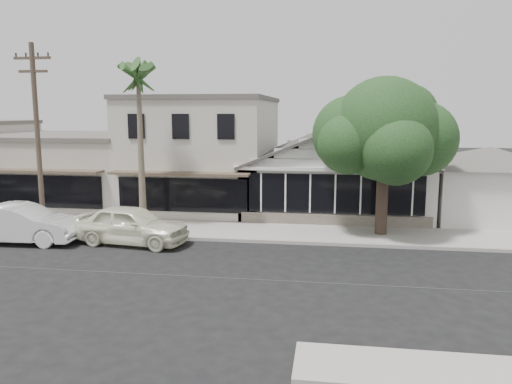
% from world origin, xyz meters
% --- Properties ---
extents(ground, '(140.00, 140.00, 0.00)m').
position_xyz_m(ground, '(0.00, 0.00, 0.00)').
color(ground, black).
rests_on(ground, ground).
extents(sidewalk_north, '(90.00, 3.50, 0.15)m').
position_xyz_m(sidewalk_north, '(-8.00, 6.75, 0.07)').
color(sidewalk_north, '#9E9991').
rests_on(sidewalk_north, ground).
extents(corner_shop, '(10.40, 8.60, 5.10)m').
position_xyz_m(corner_shop, '(5.00, 12.47, 2.62)').
color(corner_shop, silver).
rests_on(corner_shop, ground).
extents(side_cottage, '(6.00, 6.00, 3.00)m').
position_xyz_m(side_cottage, '(13.20, 11.50, 1.50)').
color(side_cottage, silver).
rests_on(side_cottage, ground).
extents(row_building_near, '(8.00, 10.00, 6.50)m').
position_xyz_m(row_building_near, '(-3.00, 13.50, 3.25)').
color(row_building_near, beige).
rests_on(row_building_near, ground).
extents(row_building_midnear, '(10.00, 10.00, 4.20)m').
position_xyz_m(row_building_midnear, '(-12.00, 13.50, 2.10)').
color(row_building_midnear, beige).
rests_on(row_building_midnear, ground).
extents(utility_pole, '(1.80, 0.24, 9.00)m').
position_xyz_m(utility_pole, '(-9.00, 5.20, 4.79)').
color(utility_pole, brown).
rests_on(utility_pole, ground).
extents(car_0, '(5.35, 2.72, 1.75)m').
position_xyz_m(car_0, '(-3.98, 3.95, 0.87)').
color(car_0, white).
rests_on(car_0, ground).
extents(car_1, '(5.42, 2.10, 1.76)m').
position_xyz_m(car_1, '(-8.98, 3.40, 0.88)').
color(car_1, white).
rests_on(car_1, ground).
extents(shade_tree, '(6.72, 6.08, 7.46)m').
position_xyz_m(shade_tree, '(7.09, 7.15, 4.91)').
color(shade_tree, '#3E3026').
rests_on(shade_tree, ground).
extents(palm_east, '(2.94, 2.94, 8.66)m').
position_xyz_m(palm_east, '(-4.46, 6.59, 7.46)').
color(palm_east, '#726651').
rests_on(palm_east, ground).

